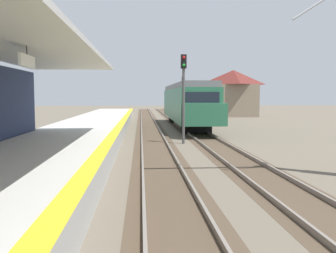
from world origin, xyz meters
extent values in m
cube|color=#B7B5AD|center=(-2.50, 16.00, 0.45)|extent=(5.00, 80.00, 0.90)
cube|color=yellow|center=(-0.25, 16.00, 0.90)|extent=(0.50, 80.00, 0.01)
cube|color=white|center=(-2.20, 10.65, 3.82)|extent=(0.08, 1.40, 0.36)
cylinder|color=#333333|center=(-2.20, 10.65, 4.14)|extent=(0.03, 0.03, 0.27)
cube|color=#4C3D2D|center=(1.90, 20.00, 0.00)|extent=(2.34, 120.00, 0.01)
cube|color=slate|center=(1.18, 20.00, 0.08)|extent=(0.08, 120.00, 0.15)
cube|color=slate|center=(2.62, 20.00, 0.08)|extent=(0.08, 120.00, 0.15)
cube|color=#4C3D2D|center=(5.30, 20.00, 0.00)|extent=(2.34, 120.00, 0.01)
cube|color=slate|center=(4.58, 20.00, 0.08)|extent=(0.08, 120.00, 0.15)
cube|color=slate|center=(6.02, 20.00, 0.08)|extent=(0.08, 120.00, 0.15)
cube|color=#286647|center=(5.30, 33.36, 2.07)|extent=(2.90, 18.00, 2.70)
cube|color=slate|center=(5.30, 33.36, 3.64)|extent=(2.67, 18.00, 0.44)
cube|color=black|center=(5.30, 24.34, 2.48)|extent=(2.32, 0.06, 1.21)
cube|color=#286647|center=(5.30, 23.56, 1.60)|extent=(2.78, 1.60, 1.49)
cube|color=black|center=(6.76, 33.36, 2.48)|extent=(0.04, 15.84, 0.86)
cylinder|color=#333333|center=(5.30, 36.96, 4.31)|extent=(0.06, 0.06, 0.90)
cube|color=black|center=(5.30, 27.51, 0.36)|extent=(2.17, 2.20, 0.72)
cube|color=black|center=(5.30, 39.21, 0.36)|extent=(2.17, 2.20, 0.72)
cylinder|color=#4C4C4C|center=(3.62, 20.99, 2.20)|extent=(0.16, 0.16, 4.40)
cube|color=black|center=(3.62, 20.99, 4.80)|extent=(0.32, 0.24, 0.80)
sphere|color=red|center=(3.62, 20.85, 5.02)|extent=(0.16, 0.16, 0.16)
sphere|color=green|center=(3.62, 20.85, 4.58)|extent=(0.16, 0.16, 0.16)
cube|color=#7F705B|center=(13.95, 50.27, 2.20)|extent=(6.00, 4.80, 4.40)
pyramid|color=maroon|center=(13.95, 50.27, 5.40)|extent=(6.60, 5.28, 2.00)
camera|label=1|loc=(1.11, -0.62, 2.79)|focal=39.72mm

